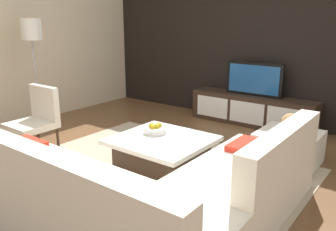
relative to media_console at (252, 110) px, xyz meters
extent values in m
plane|color=brown|center=(0.00, -2.40, -0.25)|extent=(14.00, 14.00, 0.00)
cube|color=black|center=(0.00, 0.30, 1.15)|extent=(6.40, 0.12, 2.80)
cube|color=beige|center=(-3.20, -2.20, 1.15)|extent=(0.12, 5.20, 2.80)
cube|color=tan|center=(-0.10, -2.40, -0.24)|extent=(3.25, 2.50, 0.01)
cube|color=#332319|center=(0.00, 0.00, 0.00)|extent=(2.09, 0.42, 0.50)
cube|color=white|center=(-0.64, -0.21, 0.00)|extent=(0.59, 0.01, 0.35)
cube|color=white|center=(0.00, -0.21, 0.00)|extent=(0.59, 0.01, 0.35)
cube|color=white|center=(0.64, -0.21, 0.00)|extent=(0.59, 0.01, 0.35)
cube|color=black|center=(0.00, 0.00, 0.52)|extent=(0.95, 0.05, 0.54)
cube|color=#194C8C|center=(0.00, -0.03, 0.52)|extent=(0.86, 0.01, 0.46)
cube|color=beige|center=(0.20, -3.70, -0.03)|extent=(2.52, 0.85, 0.43)
cube|color=beige|center=(0.20, -4.03, 0.38)|extent=(2.52, 0.18, 0.40)
cube|color=beige|center=(1.04, -2.51, -0.03)|extent=(0.85, 1.53, 0.43)
cube|color=beige|center=(1.37, -2.51, 0.38)|extent=(0.18, 1.53, 0.40)
cube|color=red|center=(-0.56, -3.70, 0.29)|extent=(0.36, 0.20, 0.22)
cube|color=red|center=(1.04, -2.13, 0.21)|extent=(0.60, 0.44, 0.06)
cube|color=#332319|center=(-0.10, -2.30, -0.08)|extent=(0.86, 0.80, 0.33)
cube|color=white|center=(-0.10, -2.30, 0.10)|extent=(1.07, 1.00, 0.05)
cylinder|color=#332319|center=(-1.99, -3.17, -0.06)|extent=(0.04, 0.04, 0.38)
cylinder|color=#332319|center=(-1.53, -3.17, -0.06)|extent=(0.04, 0.04, 0.38)
cylinder|color=#332319|center=(-1.99, -2.72, -0.06)|extent=(0.04, 0.04, 0.38)
cylinder|color=#332319|center=(-1.53, -2.72, -0.06)|extent=(0.04, 0.04, 0.38)
cube|color=beige|center=(-1.76, -2.94, 0.13)|extent=(0.54, 0.53, 0.08)
cube|color=beige|center=(-1.76, -2.72, 0.40)|extent=(0.54, 0.08, 0.45)
cylinder|color=#A5A5AA|center=(-2.63, -2.27, -0.24)|extent=(0.28, 0.28, 0.02)
cylinder|color=#A5A5AA|center=(-2.63, -2.27, 0.47)|extent=(0.03, 0.03, 1.38)
cylinder|color=white|center=(-2.63, -2.27, 1.32)|extent=(0.30, 0.30, 0.32)
cube|color=beige|center=(1.03, -1.25, -0.05)|extent=(0.70, 0.70, 0.40)
cylinder|color=silver|center=(-0.28, -2.20, 0.17)|extent=(0.28, 0.28, 0.07)
sphere|color=gold|center=(-0.26, -2.20, 0.21)|extent=(0.07, 0.07, 0.07)
sphere|color=gold|center=(-0.27, -2.15, 0.22)|extent=(0.08, 0.08, 0.08)
sphere|color=gold|center=(-0.33, -2.21, 0.21)|extent=(0.07, 0.07, 0.07)
sphere|color=gold|center=(-0.28, -2.24, 0.21)|extent=(0.07, 0.07, 0.07)
sphere|color=#AD8451|center=(1.03, -1.25, 0.27)|extent=(0.24, 0.24, 0.24)
camera|label=1|loc=(2.26, -5.29, 1.48)|focal=37.07mm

